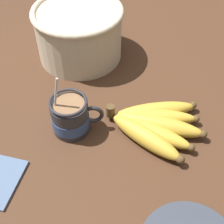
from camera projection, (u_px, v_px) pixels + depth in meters
table at (107, 124)px, 74.98cm from camera, size 118.67×118.67×3.63cm
coffee_mug at (71, 117)px, 68.78cm from camera, size 11.73×8.43×15.45cm
banana_bunch at (153, 124)px, 70.07cm from camera, size 21.67×18.43×4.36cm
woven_basket at (79, 32)px, 84.66cm from camera, size 24.33×24.33×14.57cm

